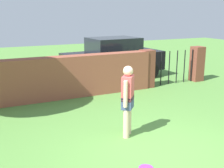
{
  "coord_description": "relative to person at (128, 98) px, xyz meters",
  "views": [
    {
      "loc": [
        -3.09,
        -4.31,
        2.75
      ],
      "look_at": [
        -0.06,
        1.97,
        1.0
      ],
      "focal_mm": 46.07,
      "sensor_mm": 36.0,
      "label": 1
    }
  ],
  "objects": [
    {
      "name": "car",
      "position": [
        2.29,
        5.42,
        -0.04
      ],
      "size": [
        4.3,
        2.14,
        1.72
      ],
      "rotation": [
        0.0,
        0.0,
        0.07
      ],
      "color": "black",
      "rests_on": "ground"
    },
    {
      "name": "fence_gate",
      "position": [
        3.97,
        3.55,
        -0.2
      ],
      "size": [
        2.84,
        0.44,
        1.4
      ],
      "color": "brown",
      "rests_on": "ground"
    },
    {
      "name": "person",
      "position": [
        0.0,
        0.0,
        0.0
      ],
      "size": [
        0.4,
        0.43,
        1.62
      ],
      "rotation": [
        0.0,
        0.0,
        -2.29
      ],
      "color": "beige",
      "rests_on": "ground"
    },
    {
      "name": "frisbee_purple",
      "position": [
        -0.39,
        -1.42,
        -0.89
      ],
      "size": [
        0.27,
        0.27,
        0.02
      ],
      "primitive_type": "cylinder",
      "color": "purple",
      "rests_on": "ground"
    },
    {
      "name": "brick_wall",
      "position": [
        -1.38,
        3.55,
        -0.21
      ],
      "size": [
        8.09,
        0.5,
        1.37
      ],
      "primitive_type": "cube",
      "color": "brown",
      "rests_on": "ground"
    },
    {
      "name": "ground_plane",
      "position": [
        0.12,
        -1.04,
        -0.9
      ],
      "size": [
        40.0,
        40.0,
        0.0
      ],
      "primitive_type": "plane",
      "color": "#568C3D"
    }
  ]
}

